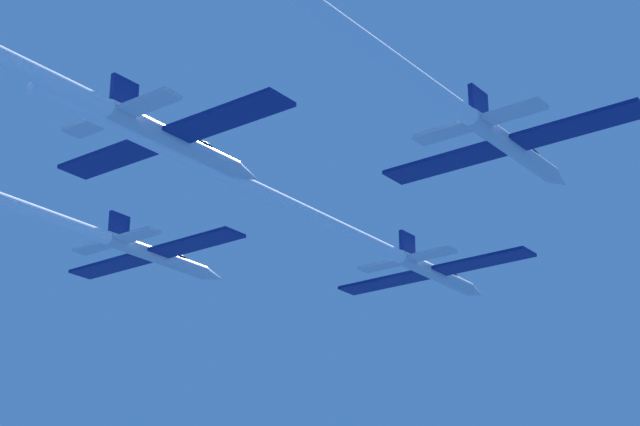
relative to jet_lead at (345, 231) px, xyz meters
name	(u,v)px	position (x,y,z in m)	size (l,w,h in m)	color
jet_lead	(345,231)	(0.00, 0.00, 0.00)	(19.12, 53.39, 3.17)	silver
jet_left_wing	(51,218)	(-17.85, -14.95, 0.67)	(19.12, 48.30, 3.17)	silver
jet_right_wing	(414,77)	(17.11, -16.58, 1.15)	(19.12, 50.21, 3.17)	silver
jet_slot	(12,62)	(0.69, -33.05, 0.37)	(19.12, 51.35, 3.17)	silver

